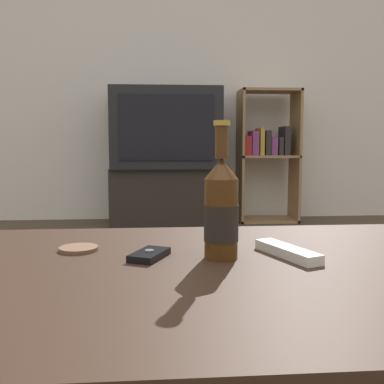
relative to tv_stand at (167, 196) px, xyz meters
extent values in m
cube|color=silver|center=(0.00, 0.28, 1.08)|extent=(8.00, 0.05, 2.60)
cube|color=#332116|center=(0.00, -2.75, 0.17)|extent=(1.14, 0.79, 0.04)
cylinder|color=black|center=(0.51, -2.41, -0.03)|extent=(0.07, 0.07, 0.38)
cube|color=#28231E|center=(0.00, 0.00, 0.00)|extent=(0.87, 0.41, 0.45)
cube|color=black|center=(0.00, 0.00, 0.53)|extent=(0.84, 0.49, 0.61)
cube|color=black|center=(0.00, -0.25, 0.53)|extent=(0.69, 0.01, 0.48)
cube|color=#99754C|center=(0.60, 0.06, 0.31)|extent=(0.02, 0.30, 1.07)
cube|color=#99754C|center=(1.06, 0.06, 0.31)|extent=(0.02, 0.30, 1.07)
cube|color=#99754C|center=(0.83, 0.06, -0.21)|extent=(0.48, 0.30, 0.02)
cube|color=#99754C|center=(0.83, 0.06, 0.31)|extent=(0.48, 0.30, 0.02)
cube|color=#99754C|center=(0.83, 0.06, 0.84)|extent=(0.48, 0.30, 0.02)
cube|color=maroon|center=(0.65, 0.06, 0.40)|extent=(0.05, 0.21, 0.15)
cube|color=#7F3875|center=(0.71, 0.06, 0.42)|extent=(0.05, 0.21, 0.19)
cube|color=#B7932D|center=(0.76, 0.06, 0.43)|extent=(0.03, 0.21, 0.22)
cube|color=#2D2828|center=(0.81, 0.06, 0.42)|extent=(0.04, 0.21, 0.20)
cube|color=#7F3875|center=(0.86, 0.06, 0.39)|extent=(0.05, 0.21, 0.14)
cube|color=#2D2828|center=(0.92, 0.06, 0.39)|extent=(0.04, 0.21, 0.14)
cube|color=#2D2828|center=(0.96, 0.06, 0.44)|extent=(0.04, 0.21, 0.23)
cylinder|color=#47280F|center=(0.05, -2.69, 0.27)|extent=(0.07, 0.07, 0.16)
cylinder|color=black|center=(0.05, -2.69, 0.27)|extent=(0.07, 0.07, 0.07)
cone|color=#47280F|center=(0.05, -2.69, 0.37)|extent=(0.07, 0.07, 0.04)
cylinder|color=#47280F|center=(0.05, -2.69, 0.43)|extent=(0.03, 0.03, 0.06)
cylinder|color=#B79333|center=(0.05, -2.69, 0.46)|extent=(0.03, 0.03, 0.01)
cube|color=black|center=(-0.10, -2.68, 0.20)|extent=(0.09, 0.11, 0.01)
cylinder|color=slate|center=(-0.10, -2.68, 0.21)|extent=(0.02, 0.02, 0.00)
cube|color=white|center=(0.18, -2.68, 0.20)|extent=(0.10, 0.18, 0.02)
cylinder|color=brown|center=(-0.25, -2.60, 0.20)|extent=(0.08, 0.08, 0.01)
camera|label=1|loc=(-0.08, -3.55, 0.43)|focal=42.00mm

